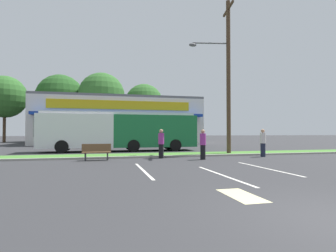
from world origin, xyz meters
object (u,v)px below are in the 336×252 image
bus_stop_bench (97,152)px  pedestrian_by_pole (203,144)px  pedestrian_near_bench (263,143)px  utility_pole (227,72)px  city_bus (120,130)px  car_2 (82,140)px  pedestrian_mid (161,144)px

bus_stop_bench → pedestrian_by_pole: pedestrian_by_pole is taller
bus_stop_bench → pedestrian_near_bench: pedestrian_near_bench is taller
utility_pole → city_bus: bearing=143.3°
city_bus → pedestrian_near_bench: 11.53m
utility_pole → bus_stop_bench: (-9.02, -1.90, -5.43)m
utility_pole → pedestrian_near_bench: bearing=-53.7°
utility_pole → pedestrian_by_pole: (-2.95, -2.84, -5.04)m
pedestrian_near_bench → car_2: bearing=-89.1°
pedestrian_near_bench → pedestrian_by_pole: size_ratio=1.03×
bus_stop_bench → pedestrian_by_pole: size_ratio=0.90×
pedestrian_near_bench → pedestrian_by_pole: pedestrian_near_bench is taller
city_bus → pedestrian_near_bench: size_ratio=7.16×
car_2 → utility_pole: bearing=-46.2°
car_2 → pedestrian_mid: size_ratio=2.52×
city_bus → car_2: bearing=-59.6°
utility_pole → bus_stop_bench: size_ratio=6.97×
bus_stop_bench → utility_pole: bearing=-168.1°
bus_stop_bench → pedestrian_near_bench: size_ratio=0.88×
car_2 → pedestrian_mid: pedestrian_mid is taller
pedestrian_mid → car_2: bearing=179.2°
bus_stop_bench → car_2: 13.24m
pedestrian_near_bench → pedestrian_mid: bearing=-46.7°
car_2 → pedestrian_near_bench: pedestrian_near_bench is taller
utility_pole → bus_stop_bench: utility_pole is taller
pedestrian_by_pole → car_2: bearing=-89.7°
car_2 → pedestrian_near_bench: 18.12m
bus_stop_bench → pedestrian_mid: bearing=-174.2°
pedestrian_near_bench → pedestrian_by_pole: (-4.49, -0.76, -0.02)m
city_bus → pedestrian_near_bench: city_bus is taller
bus_stop_bench → pedestrian_mid: pedestrian_mid is taller
bus_stop_bench → car_2: car_2 is taller
city_bus → pedestrian_mid: bearing=105.7°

